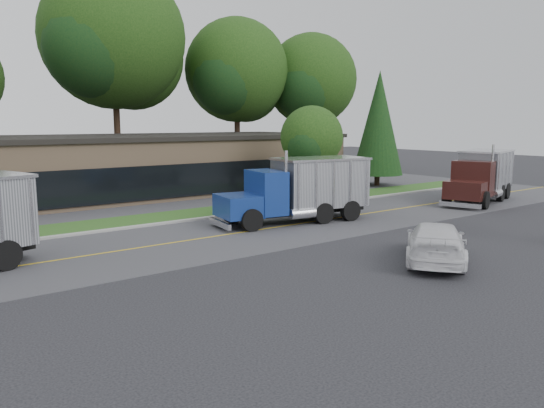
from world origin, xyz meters
The scene contains 15 objects.
ground centered at (0.00, 0.00, 0.00)m, with size 140.00×140.00×0.00m, color #38383D.
road centered at (0.00, 9.00, 0.00)m, with size 60.00×8.00×0.02m, color #59595F.
center_line centered at (0.00, 9.00, 0.00)m, with size 60.00×0.12×0.01m, color gold.
curb centered at (0.00, 13.20, 0.00)m, with size 60.00×0.30×0.12m, color #9E9E99.
grass_verge centered at (0.00, 15.00, 0.00)m, with size 60.00×3.40×0.03m, color #2C571D.
far_parking centered at (0.00, 20.00, 0.00)m, with size 60.00×7.00×0.02m, color #59595F.
strip_mall centered at (2.00, 26.00, 2.00)m, with size 32.00×12.00×4.00m, color tan.
tree_far_c centered at (4.20, 34.16, 11.90)m, with size 13.07×12.30×18.64m.
tree_far_d centered at (16.16, 33.13, 9.82)m, with size 10.78×10.15×15.38m.
tree_far_e centered at (24.15, 31.12, 9.21)m, with size 10.11×9.52×14.42m.
evergreen_right centered at (20.00, 18.00, 5.18)m, with size 4.15×4.15×9.43m.
tree_verge centered at (10.07, 15.05, 4.04)m, with size 4.46×4.19×6.36m.
dump_truck_blue centered at (4.48, 9.49, 1.81)m, with size 8.54×3.85×3.36m.
dump_truck_maroon centered at (18.75, 7.80, 1.80)m, with size 8.23×4.66×3.36m.
rally_car centered at (3.18, 0.14, 0.75)m, with size 2.11×5.20×1.51m, color silver.
Camera 1 is at (-13.67, -11.72, 5.27)m, focal length 35.00 mm.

